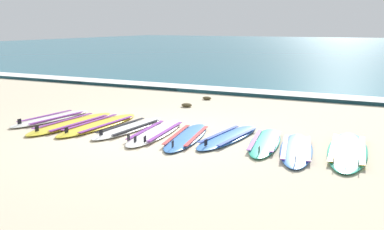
% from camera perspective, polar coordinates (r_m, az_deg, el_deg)
% --- Properties ---
extents(ground_plane, '(80.00, 80.00, 0.00)m').
position_cam_1_polar(ground_plane, '(8.40, -4.72, -2.80)').
color(ground_plane, beige).
extents(sea, '(80.00, 60.00, 0.10)m').
position_cam_1_polar(sea, '(42.48, 20.37, 8.29)').
color(sea, '#23667A').
rests_on(sea, ground).
extents(wave_foam_strip, '(80.00, 0.93, 0.11)m').
position_cam_1_polar(wave_foam_strip, '(13.51, 7.62, 2.94)').
color(wave_foam_strip, white).
rests_on(wave_foam_strip, ground).
extents(surfboard_0, '(0.74, 2.21, 0.18)m').
position_cam_1_polar(surfboard_0, '(10.28, -17.90, -0.41)').
color(surfboard_0, silver).
rests_on(surfboard_0, ground).
extents(surfboard_1, '(0.70, 2.50, 0.18)m').
position_cam_1_polar(surfboard_1, '(9.65, -15.42, -1.05)').
color(surfboard_1, yellow).
rests_on(surfboard_1, ground).
extents(surfboard_2, '(0.68, 2.47, 0.18)m').
position_cam_1_polar(surfboard_2, '(9.38, -12.09, -1.24)').
color(surfboard_2, yellow).
rests_on(surfboard_2, ground).
extents(surfboard_3, '(0.68, 2.23, 0.18)m').
position_cam_1_polar(surfboard_3, '(8.98, -8.23, -1.68)').
color(surfboard_3, white).
rests_on(surfboard_3, ground).
extents(surfboard_4, '(0.86, 2.39, 0.18)m').
position_cam_1_polar(surfboard_4, '(8.57, -4.76, -2.25)').
color(surfboard_4, white).
rests_on(surfboard_4, ground).
extents(surfboard_5, '(0.93, 2.24, 0.18)m').
position_cam_1_polar(surfboard_5, '(8.20, -0.70, -2.86)').
color(surfboard_5, '#3875CC').
rests_on(surfboard_5, ground).
extents(surfboard_6, '(0.77, 2.20, 0.18)m').
position_cam_1_polar(surfboard_6, '(8.21, 4.78, -2.88)').
color(surfboard_6, '#3875CC').
rests_on(surfboard_6, ground).
extents(surfboard_7, '(0.85, 2.12, 0.18)m').
position_cam_1_polar(surfboard_7, '(7.93, 9.54, -3.53)').
color(surfboard_7, '#2DB793').
rests_on(surfboard_7, ground).
extents(surfboard_8, '(0.96, 2.22, 0.18)m').
position_cam_1_polar(surfboard_8, '(7.59, 13.49, -4.39)').
color(surfboard_8, '#3875CC').
rests_on(surfboard_8, ground).
extents(surfboard_9, '(0.85, 2.59, 0.18)m').
position_cam_1_polar(surfboard_9, '(7.77, 19.69, -4.38)').
color(surfboard_9, '#2DB793').
rests_on(surfboard_9, ground).
extents(seaweed_clump_near_shoreline, '(0.26, 0.21, 0.09)m').
position_cam_1_polar(seaweed_clump_near_shoreline, '(12.43, 1.96, 2.23)').
color(seaweed_clump_near_shoreline, '#4C4228').
rests_on(seaweed_clump_near_shoreline, ground).
extents(seaweed_clump_mid_sand, '(0.28, 0.23, 0.10)m').
position_cam_1_polar(seaweed_clump_mid_sand, '(11.32, -0.70, 1.31)').
color(seaweed_clump_mid_sand, '#4C4228').
rests_on(seaweed_clump_mid_sand, ground).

